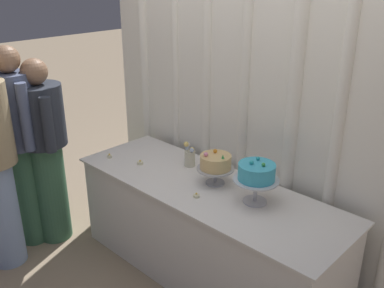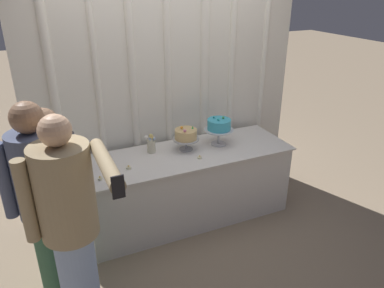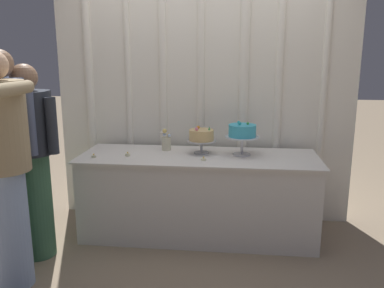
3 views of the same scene
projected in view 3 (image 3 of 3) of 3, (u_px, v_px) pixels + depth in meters
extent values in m
plane|color=gray|center=(197.00, 238.00, 3.62)|extent=(24.00, 24.00, 0.00)
cube|color=white|center=(203.00, 76.00, 3.84)|extent=(2.92, 0.04, 2.88)
cylinder|color=white|center=(89.00, 76.00, 3.94)|extent=(0.08, 0.08, 2.88)
cylinder|color=white|center=(128.00, 76.00, 3.90)|extent=(0.06, 0.06, 2.88)
cylinder|color=white|center=(163.00, 76.00, 3.86)|extent=(0.08, 0.08, 2.88)
cylinder|color=white|center=(201.00, 76.00, 3.82)|extent=(0.08, 0.08, 2.88)
cylinder|color=white|center=(244.00, 77.00, 3.78)|extent=(0.10, 0.10, 2.88)
cylinder|color=white|center=(279.00, 77.00, 3.74)|extent=(0.08, 0.08, 2.88)
cylinder|color=white|center=(325.00, 77.00, 3.69)|extent=(0.06, 0.06, 2.88)
cube|color=white|center=(198.00, 196.00, 3.64)|extent=(2.09, 0.69, 0.74)
cube|color=white|center=(199.00, 156.00, 3.55)|extent=(2.14, 0.74, 0.01)
cylinder|color=#B2B2B7|center=(201.00, 153.00, 3.62)|extent=(0.14, 0.14, 0.01)
cylinder|color=#B2B2B7|center=(201.00, 147.00, 3.61)|extent=(0.02, 0.02, 0.10)
cylinder|color=#B2B2B7|center=(201.00, 141.00, 3.60)|extent=(0.27, 0.27, 0.01)
cylinder|color=#DBB775|center=(201.00, 135.00, 3.59)|extent=(0.22, 0.22, 0.10)
cone|color=green|center=(209.00, 128.00, 3.56)|extent=(0.02, 0.02, 0.03)
sphere|color=orange|center=(198.00, 127.00, 3.61)|extent=(0.03, 0.03, 0.03)
sphere|color=pink|center=(197.00, 129.00, 3.52)|extent=(0.03, 0.03, 0.03)
cylinder|color=silver|center=(242.00, 154.00, 3.56)|extent=(0.16, 0.16, 0.01)
cylinder|color=silver|center=(242.00, 146.00, 3.55)|extent=(0.02, 0.02, 0.15)
cylinder|color=silver|center=(242.00, 137.00, 3.53)|extent=(0.31, 0.31, 0.01)
cylinder|color=#3DB2D1|center=(242.00, 131.00, 3.52)|extent=(0.24, 0.24, 0.11)
sphere|color=green|center=(248.00, 123.00, 3.50)|extent=(0.03, 0.03, 0.03)
sphere|color=#2DB2B7|center=(239.00, 122.00, 3.56)|extent=(0.03, 0.03, 0.03)
sphere|color=#2DB2B7|center=(240.00, 124.00, 3.48)|extent=(0.03, 0.03, 0.03)
cylinder|color=beige|center=(166.00, 144.00, 3.73)|extent=(0.08, 0.08, 0.13)
sphere|color=silver|center=(164.00, 135.00, 3.70)|extent=(0.03, 0.03, 0.03)
sphere|color=silver|center=(169.00, 135.00, 3.70)|extent=(0.03, 0.03, 0.03)
sphere|color=#E5C666|center=(165.00, 131.00, 3.67)|extent=(0.04, 0.04, 0.04)
sphere|color=#E5C666|center=(169.00, 135.00, 3.71)|extent=(0.04, 0.04, 0.04)
sphere|color=white|center=(162.00, 133.00, 3.73)|extent=(0.04, 0.04, 0.04)
cylinder|color=beige|center=(94.00, 157.00, 3.47)|extent=(0.04, 0.04, 0.02)
sphere|color=#F9CC4C|center=(94.00, 154.00, 3.47)|extent=(0.01, 0.01, 0.01)
cylinder|color=beige|center=(128.00, 155.00, 3.53)|extent=(0.05, 0.05, 0.02)
sphere|color=#F9CC4C|center=(128.00, 153.00, 3.53)|extent=(0.01, 0.01, 0.01)
cylinder|color=beige|center=(203.00, 159.00, 3.38)|extent=(0.04, 0.04, 0.02)
sphere|color=#F9CC4C|center=(203.00, 157.00, 3.38)|extent=(0.01, 0.01, 0.01)
cylinder|color=#3D6B4C|center=(14.00, 212.00, 3.09)|extent=(0.24, 0.24, 0.88)
cylinder|color=#4C5675|center=(5.00, 119.00, 2.93)|extent=(0.33, 0.33, 0.60)
cylinder|color=#4C5675|center=(29.00, 120.00, 2.90)|extent=(0.08, 0.08, 0.53)
cylinder|color=#3D6B4C|center=(36.00, 205.00, 3.24)|extent=(0.33, 0.33, 0.88)
cylinder|color=#282D38|center=(28.00, 123.00, 3.09)|extent=(0.46, 0.46, 0.50)
sphere|color=#846047|center=(24.00, 77.00, 3.01)|extent=(0.21, 0.21, 0.21)
cylinder|color=#282D38|center=(5.00, 122.00, 3.17)|extent=(0.08, 0.08, 0.44)
cylinder|color=#282D38|center=(52.00, 126.00, 3.01)|extent=(0.08, 0.08, 0.44)
cylinder|color=#93ADD6|center=(11.00, 229.00, 2.81)|extent=(0.27, 0.27, 0.87)
cylinder|color=#9E8966|center=(0.00, 126.00, 2.64)|extent=(0.38, 0.38, 0.61)
cylinder|color=#9E8966|center=(5.00, 90.00, 2.31)|extent=(0.08, 0.54, 0.08)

